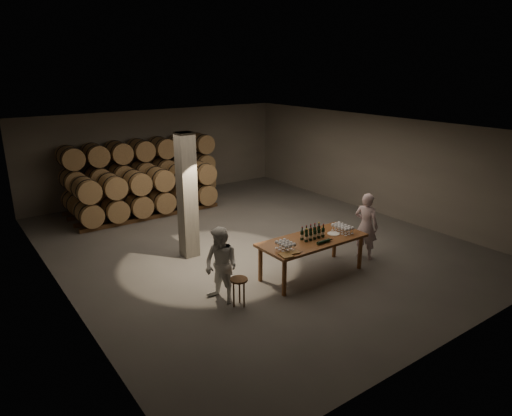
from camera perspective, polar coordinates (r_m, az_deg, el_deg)
room at (r=11.56m, az=-8.60°, el=1.47°), size 12.00×12.00×12.00m
tasting_table at (r=10.69m, az=7.06°, el=-4.36°), size 2.60×1.10×0.90m
barrel_stack_back at (r=16.42m, az=-14.02°, el=4.49°), size 5.48×0.95×2.31m
barrel_stack_front at (r=15.11m, az=-13.27°, el=1.97°), size 4.70×0.95×1.57m
bottle_cluster at (r=10.64m, az=7.09°, el=-3.21°), size 0.60×0.23×0.32m
lying_bottles at (r=10.42m, az=8.48°, el=-4.18°), size 0.45×0.08×0.08m
glass_cluster_left at (r=9.96m, az=3.70°, el=-4.47°), size 0.31×0.42×0.18m
glass_cluster_right at (r=11.15m, az=10.76°, el=-2.32°), size 0.31×0.53×0.18m
plate at (r=11.01m, az=9.65°, el=-3.19°), size 0.29×0.29×0.02m
notebook_near at (r=9.83m, az=4.76°, el=-5.55°), size 0.26×0.22×0.03m
notebook_corner at (r=9.69m, az=3.75°, el=-5.91°), size 0.27×0.32×0.03m
pen at (r=9.86m, az=5.55°, el=-5.56°), size 0.15×0.03×0.01m
stool at (r=9.41m, az=-2.15°, el=-9.43°), size 0.36×0.36×0.61m
person_man at (r=11.85m, az=13.59°, el=-2.19°), size 0.57×0.72×1.72m
person_woman at (r=9.45m, az=-4.38°, el=-7.19°), size 0.82×0.93×1.63m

